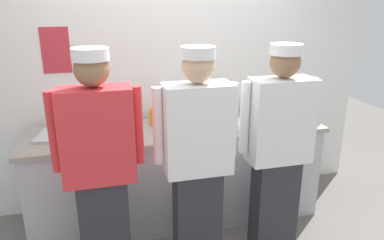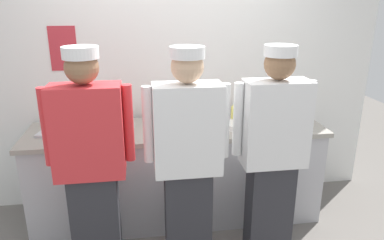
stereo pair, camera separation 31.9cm
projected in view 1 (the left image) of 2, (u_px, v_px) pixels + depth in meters
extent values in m
plane|color=slate|center=(187.00, 238.00, 3.18)|extent=(9.00, 9.00, 0.00)
cube|color=white|center=(166.00, 70.00, 3.52)|extent=(4.11, 0.10, 2.65)
cube|color=#B72D38|center=(56.00, 50.00, 3.16)|extent=(0.24, 0.01, 0.40)
cube|color=#B2B2B7|center=(178.00, 176.00, 3.37)|extent=(2.57, 0.62, 0.86)
cube|color=gray|center=(177.00, 130.00, 3.23)|extent=(2.62, 0.67, 0.04)
cube|color=#2D2D33|center=(106.00, 230.00, 2.62)|extent=(0.34, 0.20, 0.81)
cube|color=red|center=(97.00, 135.00, 2.38)|extent=(0.47, 0.24, 0.64)
cylinder|color=red|center=(53.00, 132.00, 2.35)|extent=(0.07, 0.07, 0.55)
cylinder|color=red|center=(138.00, 125.00, 2.48)|extent=(0.07, 0.07, 0.55)
sphere|color=#8C6647|center=(91.00, 69.00, 2.25)|extent=(0.22, 0.22, 0.22)
cylinder|color=white|center=(90.00, 54.00, 2.22)|extent=(0.23, 0.23, 0.08)
cube|color=#2D2D33|center=(197.00, 219.00, 2.74)|extent=(0.34, 0.20, 0.81)
cube|color=white|center=(198.00, 129.00, 2.51)|extent=(0.47, 0.24, 0.64)
cylinder|color=white|center=(158.00, 126.00, 2.48)|extent=(0.07, 0.07, 0.54)
cylinder|color=white|center=(233.00, 120.00, 2.60)|extent=(0.07, 0.07, 0.54)
sphere|color=tan|center=(198.00, 67.00, 2.38)|extent=(0.22, 0.22, 0.22)
cylinder|color=white|center=(198.00, 52.00, 2.35)|extent=(0.23, 0.23, 0.08)
cube|color=#2D2D33|center=(274.00, 206.00, 2.93)|extent=(0.34, 0.20, 0.81)
cube|color=white|center=(280.00, 121.00, 2.70)|extent=(0.47, 0.24, 0.64)
cylinder|color=white|center=(245.00, 118.00, 2.66)|extent=(0.07, 0.07, 0.54)
cylinder|color=white|center=(310.00, 112.00, 2.79)|extent=(0.07, 0.07, 0.54)
sphere|color=#8C6647|center=(285.00, 62.00, 2.56)|extent=(0.22, 0.22, 0.22)
cylinder|color=white|center=(286.00, 49.00, 2.53)|extent=(0.23, 0.23, 0.08)
cylinder|color=white|center=(237.00, 126.00, 3.27)|extent=(0.24, 0.24, 0.01)
cylinder|color=white|center=(237.00, 125.00, 3.26)|extent=(0.24, 0.24, 0.01)
cylinder|color=white|center=(237.00, 123.00, 3.26)|extent=(0.24, 0.24, 0.01)
cylinder|color=white|center=(237.00, 122.00, 3.26)|extent=(0.24, 0.24, 0.01)
cylinder|color=white|center=(278.00, 120.00, 3.41)|extent=(0.25, 0.25, 0.01)
cylinder|color=white|center=(278.00, 119.00, 3.41)|extent=(0.25, 0.25, 0.01)
cylinder|color=white|center=(279.00, 118.00, 3.40)|extent=(0.25, 0.25, 0.01)
cylinder|color=white|center=(279.00, 117.00, 3.40)|extent=(0.25, 0.25, 0.01)
cylinder|color=white|center=(279.00, 116.00, 3.40)|extent=(0.25, 0.25, 0.01)
cylinder|color=white|center=(279.00, 114.00, 3.39)|extent=(0.25, 0.25, 0.01)
cylinder|color=white|center=(279.00, 113.00, 3.39)|extent=(0.25, 0.25, 0.01)
cylinder|color=white|center=(279.00, 112.00, 3.39)|extent=(0.25, 0.25, 0.01)
cylinder|color=#B7BABF|center=(186.00, 121.00, 3.19)|extent=(0.37, 0.37, 0.14)
cube|color=#B7BABF|center=(63.00, 136.00, 3.02)|extent=(0.46, 0.39, 0.02)
cylinder|color=#E5E066|center=(231.00, 113.00, 3.41)|extent=(0.06, 0.06, 0.14)
cone|color=#E5E066|center=(231.00, 104.00, 3.38)|extent=(0.05, 0.05, 0.04)
cylinder|color=orange|center=(152.00, 118.00, 3.27)|extent=(0.05, 0.05, 0.15)
cone|color=orange|center=(152.00, 108.00, 3.24)|extent=(0.05, 0.05, 0.04)
cylinder|color=red|center=(243.00, 112.00, 3.42)|extent=(0.06, 0.06, 0.16)
cone|color=red|center=(244.00, 102.00, 3.39)|extent=(0.05, 0.05, 0.04)
cylinder|color=white|center=(212.00, 121.00, 3.35)|extent=(0.11, 0.11, 0.04)
cylinder|color=gold|center=(212.00, 120.00, 3.35)|extent=(0.09, 0.09, 0.01)
cylinder|color=white|center=(129.00, 127.00, 3.18)|extent=(0.08, 0.08, 0.05)
cylinder|color=orange|center=(129.00, 126.00, 3.17)|extent=(0.07, 0.07, 0.01)
cylinder|color=white|center=(97.00, 124.00, 3.17)|extent=(0.09, 0.09, 0.10)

